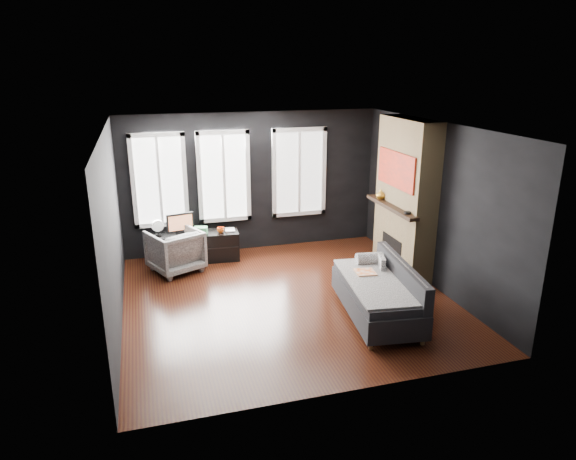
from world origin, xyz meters
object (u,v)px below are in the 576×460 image
object	(u,v)px
armchair	(175,249)
book	(225,224)
mug	(221,229)
monitor	(180,222)
mantel_vase	(381,194)
sofa	(377,290)
media_console	(196,247)

from	to	relation	value
armchair	book	xyz separation A→B (m)	(0.97, 0.41, 0.25)
armchair	mug	size ratio (longest dim) A/B	6.23
monitor	mantel_vase	world-z (taller)	mantel_vase
sofa	mantel_vase	size ratio (longest dim) A/B	10.94
media_console	book	size ratio (longest dim) A/B	6.42
media_console	mantel_vase	bearing A→B (deg)	-13.59
sofa	book	xyz separation A→B (m)	(-1.72, 3.01, 0.25)
media_console	book	distance (m)	0.69
mantel_vase	book	bearing A→B (deg)	158.62
armchair	sofa	bearing A→B (deg)	111.69
armchair	mug	distance (m)	0.94
sofa	mug	size ratio (longest dim) A/B	14.29
media_console	mug	distance (m)	0.59
monitor	book	world-z (taller)	monitor
armchair	book	bearing A→B (deg)	178.57
mug	book	world-z (taller)	book
monitor	book	size ratio (longest dim) A/B	2.08
armchair	monitor	distance (m)	0.55
book	sofa	bearing A→B (deg)	-60.21
book	mug	bearing A→B (deg)	-131.81
sofa	book	world-z (taller)	sofa
armchair	media_console	xyz separation A→B (m)	(0.41, 0.41, -0.15)
sofa	media_console	xyz separation A→B (m)	(-2.29, 3.01, -0.14)
mug	book	bearing A→B (deg)	48.19
monitor	mug	xyz separation A→B (m)	(0.73, -0.10, -0.16)
book	mantel_vase	world-z (taller)	mantel_vase
mug	media_console	bearing A→B (deg)	165.99
media_console	monitor	world-z (taller)	monitor
mug	mantel_vase	bearing A→B (deg)	-18.62
armchair	mantel_vase	distance (m)	3.81
media_console	book	world-z (taller)	book
book	mantel_vase	bearing A→B (deg)	-21.38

